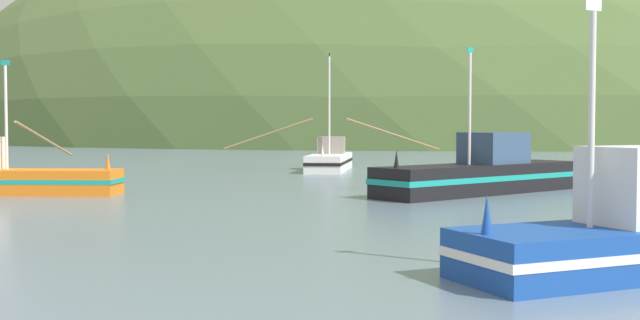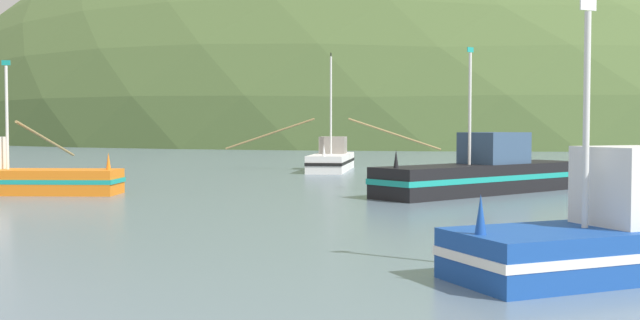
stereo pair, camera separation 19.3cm
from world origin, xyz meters
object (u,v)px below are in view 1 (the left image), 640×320
(fishing_boat_blue, at_px, (620,235))
(fishing_boat_orange, at_px, (2,177))
(fishing_boat_black, at_px, (483,174))
(fishing_boat_white, at_px, (330,160))

(fishing_boat_blue, height_order, fishing_boat_orange, fishing_boat_orange)
(fishing_boat_black, bearing_deg, fishing_boat_blue, 47.45)
(fishing_boat_blue, relative_size, fishing_boat_orange, 0.43)
(fishing_boat_white, relative_size, fishing_boat_black, 1.33)
(fishing_boat_blue, distance_m, fishing_boat_black, 17.59)
(fishing_boat_blue, xyz_separation_m, fishing_boat_black, (-3.48, 17.25, 0.07))
(fishing_boat_white, bearing_deg, fishing_boat_orange, -31.69)
(fishing_boat_white, relative_size, fishing_boat_orange, 0.91)
(fishing_boat_orange, distance_m, fishing_boat_black, 19.74)
(fishing_boat_orange, bearing_deg, fishing_boat_blue, -40.27)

